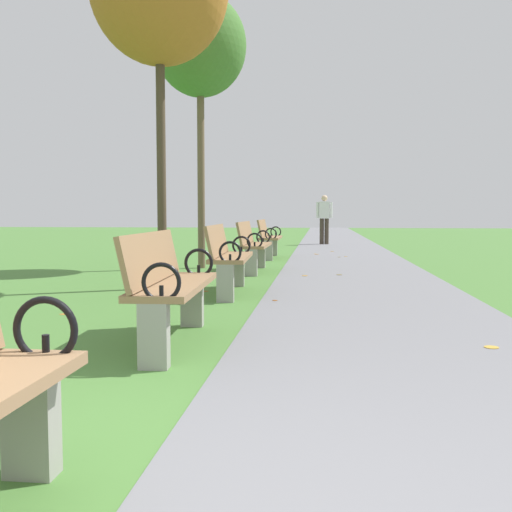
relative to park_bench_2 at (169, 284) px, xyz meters
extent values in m
cube|color=slate|center=(1.79, 14.98, -0.48)|extent=(2.58, 44.00, 0.02)
cube|color=#99968E|center=(0.06, -2.36, -0.26)|extent=(0.20, 0.12, 0.45)
torus|color=black|center=(0.12, -2.34, 0.10)|extent=(0.27, 0.03, 0.27)
cylinder|color=black|center=(0.12, -2.34, 0.02)|extent=(0.03, 0.03, 0.12)
cube|color=#93704C|center=(0.05, 0.00, -0.01)|extent=(0.51, 1.62, 0.05)
cube|color=#93704C|center=(-0.14, -0.01, 0.21)|extent=(0.19, 1.60, 0.40)
cube|color=#99968E|center=(0.09, -0.74, -0.26)|extent=(0.21, 0.13, 0.45)
cube|color=#99968E|center=(0.02, 0.74, -0.26)|extent=(0.21, 0.13, 0.45)
torus|color=black|center=(0.15, -0.75, 0.10)|extent=(0.27, 0.04, 0.27)
cylinder|color=black|center=(0.15, -0.75, 0.02)|extent=(0.03, 0.03, 0.12)
torus|color=black|center=(0.08, 0.76, 0.10)|extent=(0.27, 0.04, 0.27)
cylinder|color=black|center=(0.08, 0.76, 0.02)|extent=(0.03, 0.03, 0.12)
cube|color=#93704C|center=(0.05, 2.96, -0.01)|extent=(0.52, 1.62, 0.05)
cube|color=#93704C|center=(-0.14, 2.95, 0.21)|extent=(0.20, 1.60, 0.40)
cube|color=#99968E|center=(0.09, 2.22, -0.26)|extent=(0.21, 0.13, 0.45)
cube|color=#99968E|center=(0.02, 3.70, -0.26)|extent=(0.21, 0.13, 0.45)
torus|color=black|center=(0.15, 2.21, 0.10)|extent=(0.27, 0.04, 0.27)
cylinder|color=black|center=(0.15, 2.21, 0.02)|extent=(0.03, 0.03, 0.12)
torus|color=black|center=(0.08, 3.73, 0.10)|extent=(0.27, 0.04, 0.27)
cylinder|color=black|center=(0.08, 3.73, 0.02)|extent=(0.03, 0.03, 0.12)
cube|color=#93704C|center=(0.05, 5.82, -0.01)|extent=(0.45, 1.60, 0.05)
cube|color=#93704C|center=(-0.14, 5.82, 0.21)|extent=(0.13, 1.60, 0.40)
cube|color=#99968E|center=(0.06, 5.08, -0.26)|extent=(0.20, 0.12, 0.45)
cube|color=#99968E|center=(0.05, 6.56, -0.26)|extent=(0.20, 0.12, 0.45)
torus|color=black|center=(0.12, 5.06, 0.10)|extent=(0.27, 0.03, 0.27)
cylinder|color=black|center=(0.12, 5.06, 0.02)|extent=(0.03, 0.03, 0.12)
torus|color=black|center=(0.11, 6.58, 0.10)|extent=(0.27, 0.03, 0.27)
cylinder|color=black|center=(0.11, 6.58, 0.02)|extent=(0.03, 0.03, 0.12)
cube|color=#93704C|center=(0.05, 9.00, -0.01)|extent=(0.45, 1.60, 0.05)
cube|color=#93704C|center=(-0.14, 9.00, 0.21)|extent=(0.13, 1.60, 0.40)
cube|color=#99968E|center=(0.06, 8.26, -0.26)|extent=(0.20, 0.12, 0.45)
cube|color=#99968E|center=(0.05, 9.74, -0.26)|extent=(0.20, 0.12, 0.45)
torus|color=black|center=(0.12, 8.24, 0.10)|extent=(0.27, 0.03, 0.27)
cylinder|color=black|center=(0.12, 8.24, 0.02)|extent=(0.03, 0.03, 0.12)
torus|color=black|center=(0.11, 9.76, 0.10)|extent=(0.27, 0.03, 0.27)
cylinder|color=black|center=(0.11, 9.76, 0.02)|extent=(0.03, 0.03, 0.12)
cylinder|color=#4C3D2D|center=(-0.99, 3.37, 1.23)|extent=(0.12, 0.12, 3.43)
cylinder|color=brown|center=(-1.06, 6.41, 1.30)|extent=(0.14, 0.14, 3.57)
ellipsoid|color=#477A33|center=(-1.06, 6.41, 3.69)|extent=(1.73, 1.73, 1.90)
cylinder|color=#3D3328|center=(1.25, 14.92, -0.04)|extent=(0.14, 0.14, 0.85)
cylinder|color=#3D3328|center=(1.41, 14.92, -0.04)|extent=(0.14, 0.14, 0.85)
cube|color=white|center=(1.33, 14.92, 0.66)|extent=(0.35, 0.23, 0.56)
sphere|color=beige|center=(1.33, 14.92, 1.05)|extent=(0.20, 0.20, 0.20)
cylinder|color=white|center=(1.11, 14.93, 0.66)|extent=(0.09, 0.09, 0.52)
cylinder|color=white|center=(1.55, 14.91, 0.66)|extent=(0.09, 0.09, 0.52)
cylinder|color=brown|center=(1.52, 5.23, -0.46)|extent=(0.13, 0.13, 0.00)
cylinder|color=#93511E|center=(0.67, 2.27, -0.46)|extent=(0.08, 0.08, 0.00)
cylinder|color=#BC842D|center=(1.52, 11.21, -0.46)|extent=(0.13, 0.13, 0.00)
cylinder|color=gold|center=(-0.28, 7.28, -0.48)|extent=(0.13, 0.13, 0.00)
cylinder|color=#BC842D|center=(-1.00, 11.97, -0.48)|extent=(0.10, 0.10, 0.00)
cylinder|color=#AD6B23|center=(1.12, 10.08, -0.46)|extent=(0.15, 0.15, 0.00)
cylinder|color=brown|center=(1.64, 9.19, -0.46)|extent=(0.08, 0.08, 0.00)
cylinder|color=#BC842D|center=(1.08, 10.16, -0.46)|extent=(0.10, 0.10, 0.00)
cylinder|color=#93511E|center=(-1.01, 7.22, -0.48)|extent=(0.14, 0.14, 0.00)
cylinder|color=#BC842D|center=(0.95, 5.02, -0.46)|extent=(0.14, 0.14, 0.00)
cylinder|color=#AD6B23|center=(-0.22, 4.36, -0.48)|extent=(0.13, 0.13, 0.00)
cylinder|color=#93511E|center=(-0.44, 3.07, -0.48)|extent=(0.12, 0.12, 0.00)
cylinder|color=#93511E|center=(-0.34, 11.03, -0.48)|extent=(0.11, 0.11, 0.00)
cylinder|color=#BC842D|center=(-0.72, -0.49, -0.48)|extent=(0.09, 0.09, 0.00)
cylinder|color=#93511E|center=(-0.34, 3.13, -0.48)|extent=(0.11, 0.11, 0.00)
cylinder|color=#AD6B23|center=(-1.45, 1.22, -0.48)|extent=(0.13, 0.13, 0.00)
cylinder|color=#BC842D|center=(1.81, 9.36, -0.46)|extent=(0.10, 0.10, 0.00)
cylinder|color=gold|center=(2.51, 0.06, -0.46)|extent=(0.15, 0.15, 0.00)
camera|label=1|loc=(1.20, -4.51, 0.57)|focal=40.84mm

